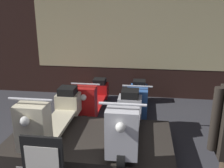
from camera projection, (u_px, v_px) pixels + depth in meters
shop_wall_back at (129, 29)px, 5.67m from camera, size 7.97×0.09×3.20m
display_platform at (91, 145)px, 3.65m from camera, size 2.33×1.31×0.31m
scooter_display_left at (53, 116)px, 3.54m from camera, size 0.52×1.73×0.81m
scooter_display_right at (126, 120)px, 3.41m from camera, size 0.52×1.73×0.81m
scooter_backrow_0 at (93, 98)px, 5.13m from camera, size 0.52×1.73×0.81m
scooter_backrow_1 at (138, 100)px, 5.01m from camera, size 0.52×1.73×0.81m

